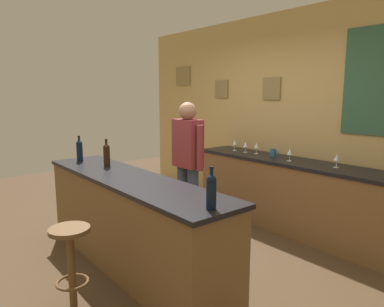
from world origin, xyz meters
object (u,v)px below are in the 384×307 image
(wine_bottle_a, at_px, (80,150))
(wine_bottle_c, at_px, (211,190))
(wine_glass_d, at_px, (290,152))
(wine_bottle_b, at_px, (107,154))
(bar_stool, at_px, (71,254))
(wine_glass_b, at_px, (246,145))
(wine_glass_e, at_px, (337,158))
(wine_glass_a, at_px, (235,143))
(wine_glass_c, at_px, (256,146))
(coffee_mug, at_px, (273,152))
(bartender, at_px, (188,160))

(wine_bottle_a, xyz_separation_m, wine_bottle_c, (2.31, 0.01, 0.00))
(wine_bottle_c, bearing_deg, wine_glass_d, 111.30)
(wine_bottle_b, bearing_deg, wine_glass_d, 61.53)
(bar_stool, xyz_separation_m, wine_glass_b, (-0.66, 2.76, 0.55))
(wine_glass_d, bearing_deg, bar_stool, -92.34)
(wine_bottle_a, relative_size, wine_glass_e, 1.97)
(wine_bottle_b, distance_m, wine_glass_e, 2.56)
(wine_glass_a, xyz_separation_m, wine_glass_c, (0.38, 0.03, 0.00))
(wine_bottle_c, xyz_separation_m, coffee_mug, (-1.14, 2.16, -0.11))
(wine_bottle_a, bearing_deg, wine_glass_a, 75.86)
(wine_bottle_c, bearing_deg, bartender, 146.70)
(wine_glass_d, height_order, wine_glass_e, same)
(bar_stool, bearing_deg, wine_bottle_a, 154.48)
(wine_bottle_b, height_order, wine_glass_a, wine_bottle_b)
(wine_glass_b, height_order, wine_glass_d, same)
(bar_stool, xyz_separation_m, wine_bottle_a, (-1.41, 0.67, 0.60))
(wine_bottle_b, height_order, wine_glass_e, wine_bottle_b)
(wine_bottle_c, bearing_deg, bar_stool, -142.69)
(wine_bottle_c, bearing_deg, wine_glass_e, 96.08)
(wine_bottle_c, height_order, wine_glass_c, wine_bottle_c)
(wine_glass_a, relative_size, wine_glass_c, 1.00)
(bartender, height_order, wine_glass_b, bartender)
(wine_glass_a, bearing_deg, bar_stool, -72.29)
(wine_glass_e, bearing_deg, coffee_mug, 176.25)
(wine_bottle_b, bearing_deg, wine_bottle_c, -3.25)
(bartender, relative_size, wine_glass_a, 10.45)
(wine_bottle_b, xyz_separation_m, coffee_mug, (0.68, 2.05, -0.11))
(bar_stool, relative_size, wine_bottle_a, 2.22)
(bartender, relative_size, wine_glass_c, 10.45)
(wine_glass_d, bearing_deg, bartender, -122.72)
(wine_bottle_b, bearing_deg, coffee_mug, 71.58)
(wine_glass_c, height_order, coffee_mug, wine_glass_c)
(wine_bottle_c, bearing_deg, wine_glass_a, 130.48)
(wine_glass_d, bearing_deg, wine_bottle_c, -68.70)
(wine_glass_b, bearing_deg, wine_bottle_b, -97.60)
(wine_bottle_a, relative_size, wine_glass_d, 1.97)
(wine_glass_a, distance_m, wine_glass_c, 0.38)
(wine_glass_b, height_order, wine_glass_c, same)
(wine_bottle_a, height_order, wine_glass_b, wine_bottle_a)
(coffee_mug, bearing_deg, wine_bottle_a, -118.35)
(wine_bottle_a, height_order, wine_glass_d, wine_bottle_a)
(wine_glass_a, xyz_separation_m, coffee_mug, (0.64, 0.07, -0.06))
(wine_glass_c, relative_size, wine_glass_e, 1.00)
(bar_stool, xyz_separation_m, wine_glass_a, (-0.88, 2.77, 0.55))
(wine_bottle_b, relative_size, wine_glass_c, 1.97)
(wine_glass_c, distance_m, wine_glass_e, 1.17)
(wine_bottle_a, relative_size, wine_glass_b, 1.97)
(bar_stool, distance_m, wine_bottle_a, 1.67)
(wine_bottle_a, distance_m, wine_bottle_b, 0.50)
(wine_bottle_b, height_order, wine_glass_c, wine_bottle_b)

